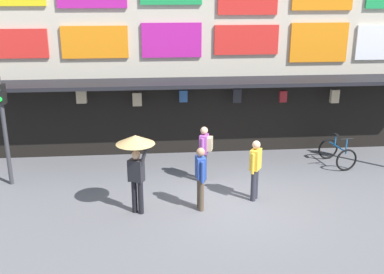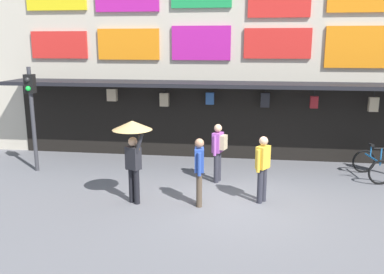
{
  "view_description": "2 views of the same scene",
  "coord_description": "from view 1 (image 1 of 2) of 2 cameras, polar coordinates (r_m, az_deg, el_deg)",
  "views": [
    {
      "loc": [
        -1.95,
        -11.13,
        5.44
      ],
      "look_at": [
        -0.83,
        1.07,
        1.5
      ],
      "focal_mm": 42.92,
      "sensor_mm": 36.0,
      "label": 1
    },
    {
      "loc": [
        0.38,
        -9.79,
        3.88
      ],
      "look_at": [
        -1.15,
        1.18,
        1.35
      ],
      "focal_mm": 38.52,
      "sensor_mm": 36.0,
      "label": 2
    }
  ],
  "objects": [
    {
      "name": "pedestrian_in_black",
      "position": [
        12.34,
        7.87,
        -3.7
      ],
      "size": [
        0.38,
        0.46,
        1.68
      ],
      "color": "#2D2D38",
      "rests_on": "ground"
    },
    {
      "name": "ground_plane",
      "position": [
        12.54,
        4.28,
        -7.93
      ],
      "size": [
        80.0,
        80.0,
        0.0
      ],
      "primitive_type": "plane",
      "color": "slate"
    },
    {
      "name": "pedestrian_in_blue",
      "position": [
        11.69,
        1.07,
        -4.77
      ],
      "size": [
        0.26,
        0.53,
        1.68
      ],
      "color": "brown",
      "rests_on": "ground"
    },
    {
      "name": "bicycle_parked",
      "position": [
        15.57,
        17.59,
        -1.94
      ],
      "size": [
        0.89,
        1.26,
        1.05
      ],
      "color": "black",
      "rests_on": "ground"
    },
    {
      "name": "pedestrian_with_umbrella",
      "position": [
        11.33,
        -7.0,
        -1.89
      ],
      "size": [
        0.96,
        0.96,
        2.08
      ],
      "color": "black",
      "rests_on": "ground"
    },
    {
      "name": "traffic_light_near",
      "position": [
        13.88,
        -22.48,
        2.71
      ],
      "size": [
        0.29,
        0.33,
        3.2
      ],
      "color": "#38383D",
      "rests_on": "ground"
    },
    {
      "name": "shopfront",
      "position": [
        15.89,
        1.89,
        12.49
      ],
      "size": [
        18.0,
        2.6,
        8.0
      ],
      "color": "beige",
      "rests_on": "ground"
    },
    {
      "name": "pedestrian_in_white",
      "position": [
        13.41,
        1.6,
        -1.59
      ],
      "size": [
        0.43,
        0.51,
        1.68
      ],
      "color": "#2D2D38",
      "rests_on": "ground"
    }
  ]
}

